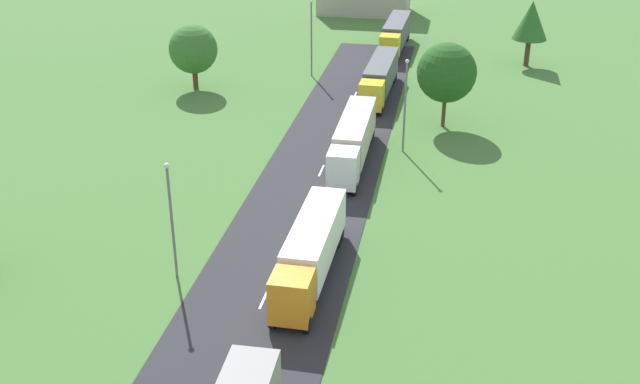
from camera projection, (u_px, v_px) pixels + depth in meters
road at (230, 376)px, 42.06m from camera, size 10.00×140.00×0.06m
truck_second at (311, 249)px, 50.23m from camera, size 2.68×12.97×3.62m
truck_third at (353, 139)px, 67.44m from camera, size 2.60×14.31×3.78m
truck_fourth at (380, 76)px, 84.13m from camera, size 2.83×14.11×3.65m
truck_fifth at (396, 33)px, 100.93m from camera, size 2.87×13.91×3.76m
lamppost_second at (171, 215)px, 49.21m from camera, size 0.36×0.36×8.30m
lamppost_third at (405, 101)px, 68.54m from camera, size 0.36×0.36×8.72m
lamppost_fourth at (311, 34)px, 89.32m from camera, size 0.36×0.36×9.04m
tree_maple at (447, 73)px, 74.04m from camera, size 5.80×5.80×8.42m
tree_pine at (193, 49)px, 85.05m from camera, size 5.41×5.41×7.32m
tree_elm at (531, 21)px, 92.81m from camera, size 4.21×4.21×8.01m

